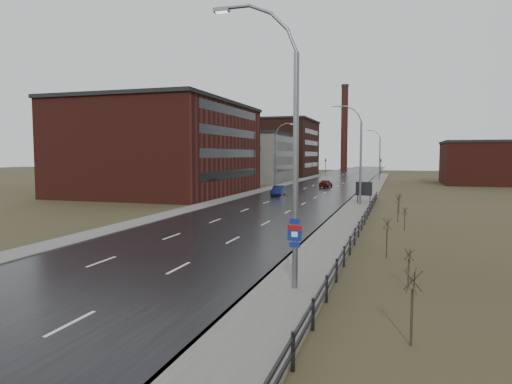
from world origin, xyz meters
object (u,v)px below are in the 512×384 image
Objects in this scene: streetlight_main at (288,149)px; car_far at (326,184)px; billboard at (364,190)px; car_near at (278,191)px.

car_far is at bearing 97.19° from streetlight_main.
streetlight_main reaches higher than billboard.
car_near is 1.04× the size of car_far.
billboard reaches higher than car_far.
car_far is at bearing 107.99° from billboard.
billboard is 27.19m from car_far.
car_near is 18.71m from car_far.
car_near reaches higher than car_far.
streetlight_main is 2.84× the size of car_near.
billboard is at bearing -35.49° from car_near.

